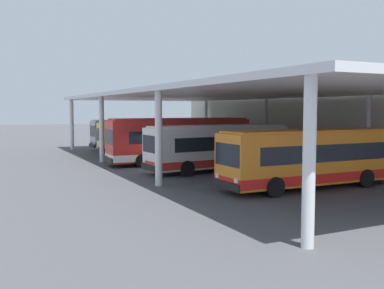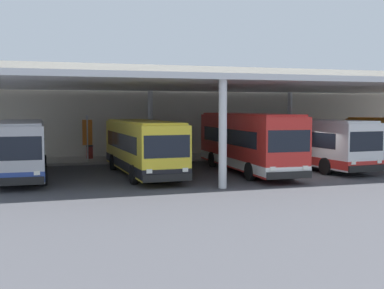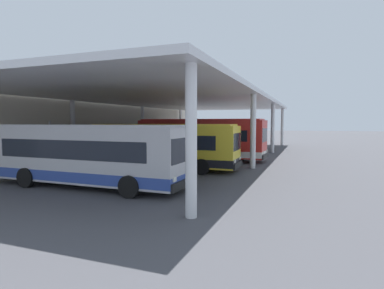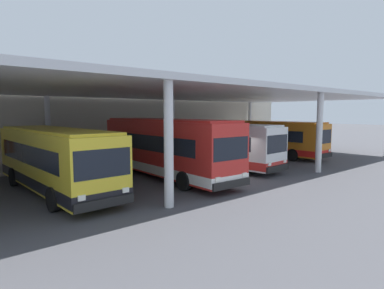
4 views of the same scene
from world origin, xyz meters
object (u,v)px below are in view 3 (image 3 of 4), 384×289
trash_bin (41,158)px  banner_sign (50,141)px  bus_departing (220,135)px  bus_middle_bay (200,139)px  bench_waiting (75,154)px  bus_second_bay (163,146)px  bus_nearest_bay (88,155)px  bus_far_bay (209,138)px

trash_bin → banner_sign: banner_sign is taller
bus_departing → banner_sign: (-21.79, 6.37, 0.32)m
bus_departing → banner_sign: 22.70m
bus_middle_bay → bench_waiting: bearing=120.2°
banner_sign → bus_second_bay: bearing=-72.7°
bus_nearest_bay → bus_middle_bay: bearing=-6.4°
bus_departing → trash_bin: 22.83m
bench_waiting → trash_bin: trash_bin is taller
bus_nearest_bay → bus_middle_bay: size_ratio=0.93×
bus_nearest_bay → bus_second_bay: same height
bus_second_bay → banner_sign: 8.06m
bus_second_bay → bus_nearest_bay: bearing=171.9°
bus_middle_bay → bus_departing: bearing=8.0°
banner_sign → bus_departing: bearing=-16.3°
bus_far_bay → bus_departing: (8.15, 1.06, 0.00)m
bench_waiting → bus_nearest_bay: bearing=-135.6°
bus_far_bay → trash_bin: (-13.38, 8.58, -0.98)m
trash_bin → bus_middle_bay: bearing=-47.7°
bus_far_bay → trash_bin: 15.93m
trash_bin → bus_departing: bearing=-19.3°
bench_waiting → bus_middle_bay: bearing=-59.8°
bus_nearest_bay → bus_departing: bearing=0.8°
bus_far_bay → banner_sign: 15.53m
bus_middle_bay → bench_waiting: bus_middle_bay is taller
bus_middle_bay → bus_nearest_bay: bearing=173.6°
bus_far_bay → bench_waiting: size_ratio=5.94×
bus_nearest_bay → bus_far_bay: (17.93, -0.69, 0.00)m
bench_waiting → bus_second_bay: bearing=-97.1°
bus_far_bay → banner_sign: (-13.64, 7.43, 0.32)m
bus_middle_bay → banner_sign: (-8.76, 8.21, 0.14)m
bus_far_bay → trash_bin: bus_far_bay is taller
bus_far_bay → bus_nearest_bay: bearing=177.8°
bus_far_bay → bench_waiting: bus_far_bay is taller
bus_nearest_bay → bus_second_bay: 6.76m
bus_departing → bench_waiting: size_ratio=5.86×
bus_far_bay → banner_sign: bearing=151.4°
bus_middle_bay → bench_waiting: (-5.29, 9.09, -1.18)m
bus_middle_bay → banner_sign: bearing=136.9°
bus_departing → bus_middle_bay: bearing=-172.0°
bus_second_bay → banner_sign: banner_sign is taller
bus_second_bay → bus_departing: same height
bus_middle_bay → trash_bin: bearing=132.3°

